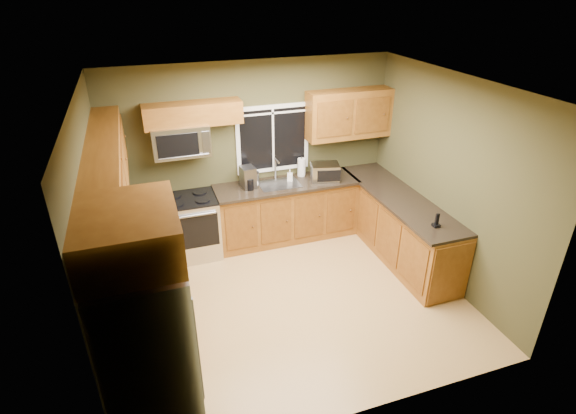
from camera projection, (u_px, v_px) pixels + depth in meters
floor at (293, 298)px, 5.79m from camera, size 4.20×4.20×0.00m
ceiling at (294, 87)px, 4.55m from camera, size 4.20×4.20×0.00m
back_wall at (254, 153)px, 6.68m from camera, size 4.20×0.00×4.20m
front_wall at (367, 301)px, 3.65m from camera, size 4.20×0.00×4.20m
left_wall at (99, 236)px, 4.57m from camera, size 0.00×3.60×3.60m
right_wall at (447, 181)px, 5.77m from camera, size 0.00×3.60×3.60m
window at (273, 139)px, 6.66m from camera, size 1.12×0.03×1.02m
base_cabinets_left at (141, 276)px, 5.46m from camera, size 0.60×2.65×0.90m
countertop_left at (137, 243)px, 5.26m from camera, size 0.65×2.65×0.04m
base_cabinets_back at (286, 211)px, 6.96m from camera, size 2.17×0.60×0.90m
countertop_back at (287, 185)px, 6.72m from camera, size 2.17×0.65×0.04m
base_cabinets_peninsula at (397, 226)px, 6.55m from camera, size 0.60×2.52×0.90m
countertop_peninsula at (399, 197)px, 6.34m from camera, size 0.65×2.50×0.04m
upper_cabinets_left at (108, 170)px, 4.78m from camera, size 0.33×2.65×0.72m
upper_cabinets_back_left at (193, 114)px, 5.97m from camera, size 1.30×0.33×0.30m
upper_cabinets_back_right at (349, 114)px, 6.72m from camera, size 1.30×0.33×0.72m
upper_cabinet_over_fridge at (128, 234)px, 3.26m from camera, size 0.72×0.90×0.38m
refrigerator at (150, 349)px, 3.78m from camera, size 0.74×0.90×1.80m
range at (191, 226)px, 6.51m from camera, size 0.76×0.69×0.94m
microwave at (181, 140)px, 6.04m from camera, size 0.76×0.41×0.42m
sink at (279, 183)px, 6.69m from camera, size 0.60×0.42×0.36m
toaster_oven at (325, 172)px, 6.77m from camera, size 0.47×0.41×0.26m
coffee_maker at (248, 178)px, 6.51m from camera, size 0.22×0.28×0.32m
kettle at (255, 178)px, 6.62m from camera, size 0.14×0.14×0.24m
paper_towel_roll at (301, 167)px, 6.91m from camera, size 0.14×0.14×0.31m
soap_bottle_a at (248, 175)px, 6.61m from camera, size 0.13×0.13×0.30m
soap_bottle_b at (290, 175)px, 6.76m from camera, size 0.10×0.10×0.18m
soap_bottle_c at (254, 182)px, 6.56m from camera, size 0.16×0.16×0.15m
cordless_phone at (437, 223)px, 5.53m from camera, size 0.09×0.09×0.18m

